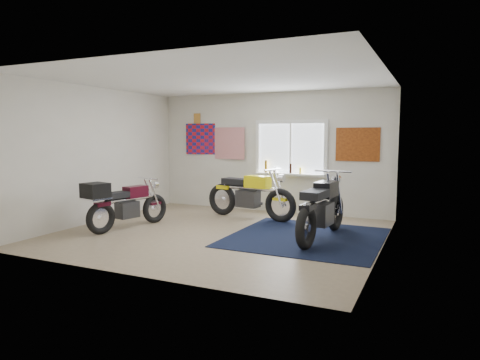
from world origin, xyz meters
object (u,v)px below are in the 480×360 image
at_px(navy_rug, 306,237).
at_px(black_chrome_bike, 322,210).
at_px(yellow_triumph, 250,196).
at_px(maroon_tourer, 123,204).

xyz_separation_m(navy_rug, black_chrome_bike, (0.26, 0.00, 0.49)).
distance_m(yellow_triumph, maroon_tourer, 2.61).
distance_m(navy_rug, maroon_tourer, 3.40).
height_order(yellow_triumph, maroon_tourer, yellow_triumph).
bearing_deg(yellow_triumph, black_chrome_bike, -23.57).
bearing_deg(navy_rug, yellow_triumph, 143.33).
bearing_deg(black_chrome_bike, navy_rug, 94.59).
bearing_deg(yellow_triumph, maroon_tourer, -122.14).
xyz_separation_m(yellow_triumph, maroon_tourer, (-1.71, -1.97, 0.01)).
xyz_separation_m(black_chrome_bike, maroon_tourer, (-3.53, -0.81, -0.01)).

